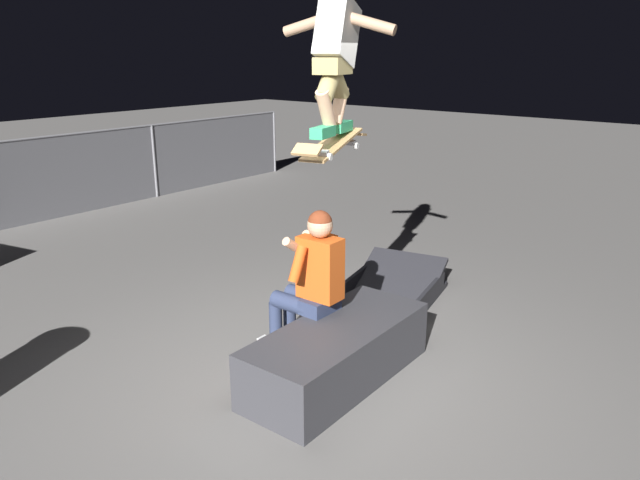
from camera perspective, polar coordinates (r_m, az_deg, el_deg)
ground_plane at (r=4.82m, az=-0.66°, el=-13.05°), size 40.00×40.00×0.00m
ledge_box_main at (r=4.72m, az=1.65°, el=-10.63°), size 1.65×0.71×0.45m
person_sitting_on_ledge at (r=4.84m, az=-0.97°, el=-3.65°), size 0.59×0.76×1.28m
skateboard at (r=4.64m, az=1.17°, el=9.04°), size 1.03×0.47×0.16m
skater_airborne at (r=4.65m, az=1.51°, el=17.54°), size 0.64×0.87×1.12m
kicker_ramp at (r=6.33m, az=7.03°, el=-4.68°), size 1.19×1.06×0.44m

